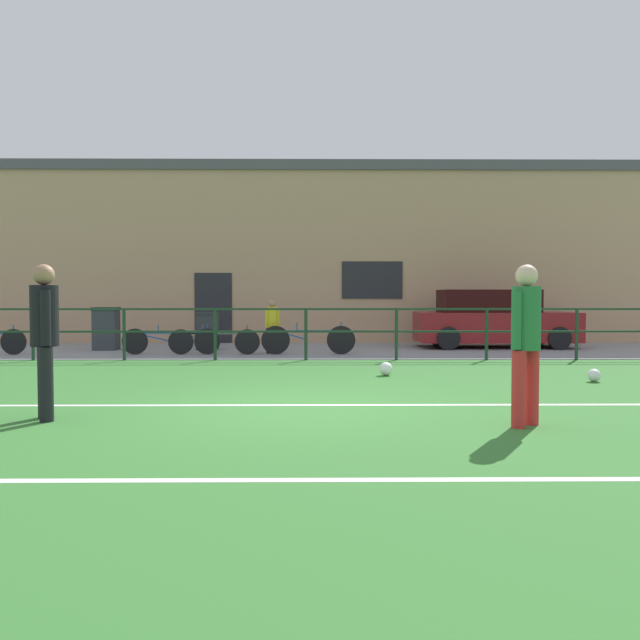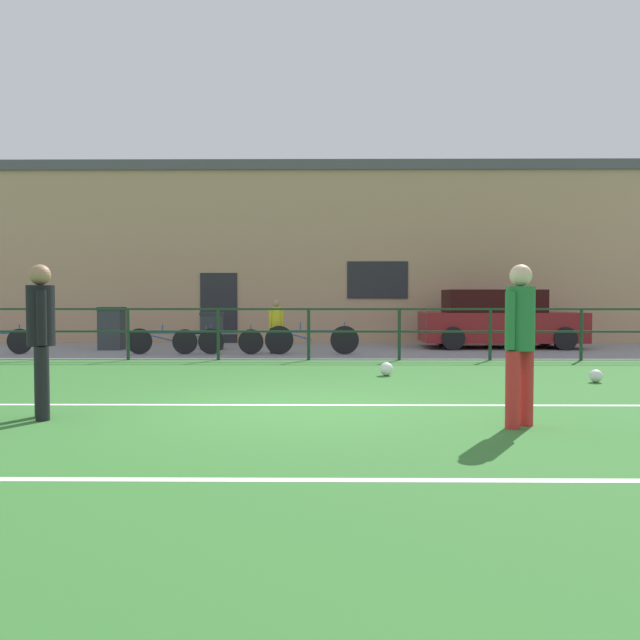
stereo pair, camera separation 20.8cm
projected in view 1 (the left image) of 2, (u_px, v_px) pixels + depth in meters
The scene contains 17 objects.
ground at pixel (300, 408), 8.32m from camera, with size 60.00×44.00×0.04m, color #33702D.
field_line_touchline at pixel (300, 405), 8.42m from camera, with size 36.00×0.11×0.00m, color white.
field_line_hash at pixel (291, 480), 4.99m from camera, with size 36.00×0.11×0.00m, color white.
pavement_strip at pixel (307, 350), 16.81m from camera, with size 48.00×5.00×0.02m, color gray.
perimeter_fence at pixel (306, 326), 14.29m from camera, with size 36.07×0.07×1.15m.
clubhouse_facade at pixel (308, 254), 20.41m from camera, with size 28.00×2.56×5.44m.
player_goalkeeper at pixel (45, 332), 7.40m from camera, with size 0.31×0.45×1.78m.
player_striker at pixel (526, 335), 7.02m from camera, with size 0.39×0.35×1.76m.
soccer_ball_match at pixel (386, 369), 11.53m from camera, with size 0.24×0.24×0.24m, color white.
soccer_ball_spare at pixel (594, 375), 10.70m from camera, with size 0.21×0.21×0.21m, color white.
spectator_child at pixel (272, 323), 15.74m from camera, with size 0.35×0.23×1.30m.
parked_car_red at pixel (493, 320), 17.58m from camera, with size 4.24×1.77×1.57m.
bicycle_parked_0 at pixel (214, 341), 15.48m from camera, with size 2.19×0.04×0.71m.
bicycle_parked_2 at pixel (171, 341), 15.47m from camera, with size 2.35×0.04×0.72m.
bicycle_parked_4 at pixel (308, 340), 15.50m from camera, with size 2.25×0.04×0.77m.
trash_bin_0 at pixel (106, 328), 16.77m from camera, with size 0.63×0.53×1.11m.
trash_bin_1 at pixel (207, 331), 16.85m from camera, with size 0.56×0.48×0.97m.
Camera 1 is at (0.17, -8.27, 1.42)m, focal length 36.42 mm.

